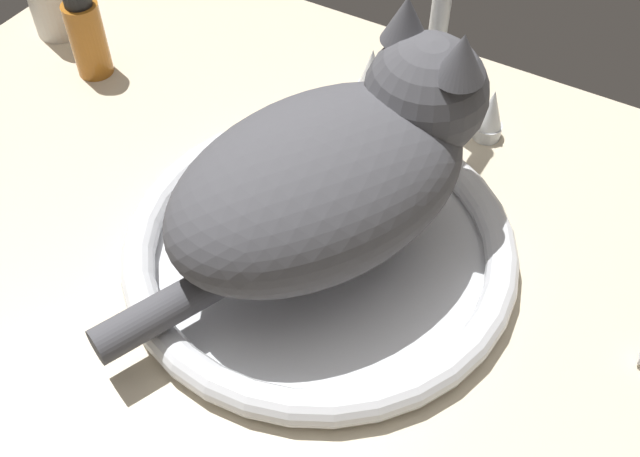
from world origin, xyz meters
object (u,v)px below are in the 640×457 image
sink_basin (320,246)px  amber_bottle (87,35)px  faucet (433,53)px  cat (343,166)px

sink_basin → amber_bottle: amber_bottle is taller
amber_bottle → faucet: bearing=17.8°
cat → amber_bottle: 40.76cm
sink_basin → amber_bottle: bearing=163.4°
faucet → sink_basin: bearing=-90.0°
cat → amber_bottle: bearing=166.9°
sink_basin → faucet: size_ratio=1.61×
cat → faucet: bearing=92.6°
cat → amber_bottle: size_ratio=3.51×
cat → amber_bottle: (-39.36, 9.13, -5.39)cm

